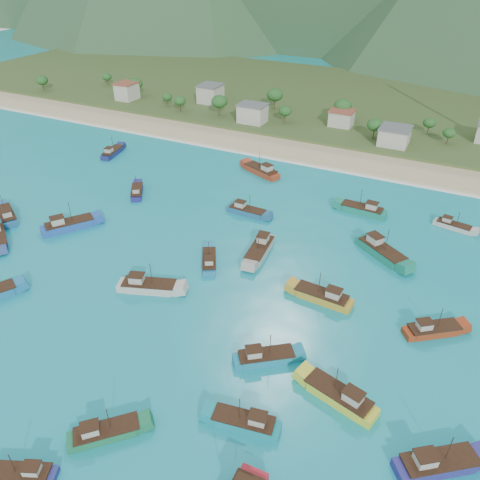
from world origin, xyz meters
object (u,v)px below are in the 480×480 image
at_px(boat_5, 381,252).
at_px(boat_24, 339,397).
at_px(boat_20, 322,297).
at_px(boat_31, 106,433).
at_px(boat_19, 260,250).
at_px(boat_9, 148,287).
at_px(boat_11, 265,358).
at_px(boat_27, 245,423).
at_px(boat_29, 363,210).
at_px(boat_14, 22,475).
at_px(boat_3, 209,262).
at_px(boat_17, 433,330).
at_px(boat_0, 261,171).
at_px(boat_25, 7,216).
at_px(boat_13, 113,153).
at_px(boat_7, 137,192).
at_px(boat_10, 247,211).
at_px(boat_6, 437,464).
at_px(boat_28, 453,226).
at_px(boat_12, 69,225).

xyz_separation_m(boat_5, boat_24, (2.63, -40.87, -0.15)).
bearing_deg(boat_20, boat_31, 160.62).
bearing_deg(boat_19, boat_9, 50.71).
relative_size(boat_9, boat_11, 1.22).
relative_size(boat_20, boat_27, 1.12).
bearing_deg(boat_29, boat_14, 169.18).
distance_m(boat_3, boat_5, 36.78).
relative_size(boat_14, boat_24, 0.76).
height_order(boat_17, boat_24, boat_24).
xyz_separation_m(boat_0, boat_25, (-44.88, -51.29, -0.13)).
height_order(boat_11, boat_29, boat_29).
xyz_separation_m(boat_11, boat_13, (-78.26, 58.20, 0.03)).
xyz_separation_m(boat_7, boat_10, (31.00, 3.24, 0.09)).
xyz_separation_m(boat_10, boat_20, (27.04, -23.74, 0.10)).
relative_size(boat_10, boat_20, 0.91).
distance_m(boat_6, boat_27, 25.19).
height_order(boat_9, boat_31, boat_9).
height_order(boat_0, boat_14, boat_0).
bearing_deg(boat_20, boat_19, 65.70).
xyz_separation_m(boat_0, boat_19, (16.53, -37.97, -0.03)).
bearing_deg(boat_6, boat_10, -170.78).
relative_size(boat_7, boat_29, 0.81).
bearing_deg(boat_17, boat_7, -141.37).
bearing_deg(boat_27, boat_24, -56.26).
bearing_deg(boat_7, boat_27, -75.70).
bearing_deg(boat_14, boat_29, -37.40).
distance_m(boat_27, boat_31, 18.97).
relative_size(boat_10, boat_13, 0.97).
distance_m(boat_17, boat_28, 39.15).
relative_size(boat_7, boat_20, 0.82).
relative_size(boat_7, boat_9, 0.78).
xyz_separation_m(boat_24, boat_27, (-10.50, -9.90, -0.16)).
bearing_deg(boat_20, boat_13, 68.09).
distance_m(boat_9, boat_13, 72.35).
distance_m(boat_24, boat_27, 14.43).
xyz_separation_m(boat_19, boat_29, (15.51, 27.81, -0.05)).
relative_size(boat_0, boat_27, 1.23).
bearing_deg(boat_7, boat_5, -34.07).
relative_size(boat_0, boat_7, 1.34).
relative_size(boat_12, boat_13, 1.13).
relative_size(boat_20, boat_29, 0.99).
bearing_deg(boat_29, boat_0, 75.53).
bearing_deg(boat_9, boat_29, 129.38).
xyz_separation_m(boat_19, boat_25, (-61.41, -13.33, -0.10)).
bearing_deg(boat_20, boat_3, 91.88).
relative_size(boat_14, boat_20, 0.78).
distance_m(boat_13, boat_20, 90.92).
distance_m(boat_5, boat_25, 88.40).
bearing_deg(boat_12, boat_29, 67.16).
distance_m(boat_9, boat_14, 38.76).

